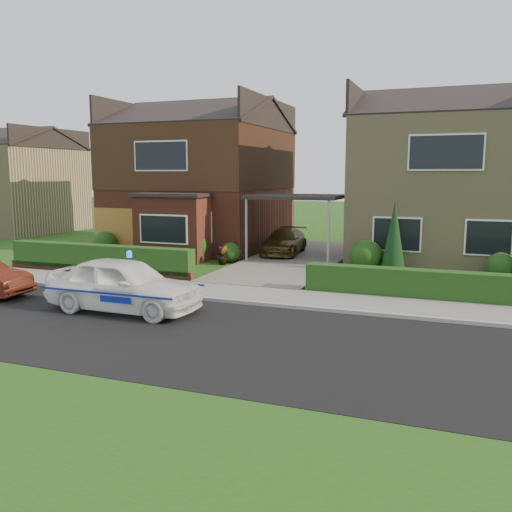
% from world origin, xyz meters
% --- Properties ---
extents(ground, '(120.00, 120.00, 0.00)m').
position_xyz_m(ground, '(0.00, 0.00, 0.00)').
color(ground, '#1D4412').
rests_on(ground, ground).
extents(road, '(60.00, 6.00, 0.02)m').
position_xyz_m(road, '(0.00, 0.00, 0.00)').
color(road, black).
rests_on(road, ground).
extents(kerb, '(60.00, 0.16, 0.12)m').
position_xyz_m(kerb, '(0.00, 3.05, 0.06)').
color(kerb, '#9E9993').
rests_on(kerb, ground).
extents(sidewalk, '(60.00, 2.00, 0.10)m').
position_xyz_m(sidewalk, '(0.00, 4.10, 0.05)').
color(sidewalk, slate).
rests_on(sidewalk, ground).
extents(driveway, '(3.80, 12.00, 0.12)m').
position_xyz_m(driveway, '(0.00, 11.00, 0.06)').
color(driveway, '#666059').
rests_on(driveway, ground).
extents(house_left, '(7.50, 9.53, 7.25)m').
position_xyz_m(house_left, '(-5.78, 13.90, 3.81)').
color(house_left, brown).
rests_on(house_left, ground).
extents(house_right, '(7.50, 8.06, 7.25)m').
position_xyz_m(house_right, '(5.80, 13.99, 3.66)').
color(house_right, tan).
rests_on(house_right, ground).
extents(carport_link, '(3.80, 3.00, 2.77)m').
position_xyz_m(carport_link, '(0.00, 10.95, 2.66)').
color(carport_link, black).
rests_on(carport_link, ground).
extents(garage_door, '(2.20, 0.10, 2.10)m').
position_xyz_m(garage_door, '(-8.25, 9.96, 1.05)').
color(garage_door, brown).
rests_on(garage_door, ground).
extents(dwarf_wall, '(7.70, 0.25, 0.36)m').
position_xyz_m(dwarf_wall, '(-5.80, 5.30, 0.18)').
color(dwarf_wall, brown).
rests_on(dwarf_wall, ground).
extents(hedge_left, '(7.50, 0.55, 0.90)m').
position_xyz_m(hedge_left, '(-5.80, 5.45, 0.00)').
color(hedge_left, '#153D13').
rests_on(hedge_left, ground).
extents(hedge_right, '(7.50, 0.55, 0.80)m').
position_xyz_m(hedge_right, '(5.80, 5.35, 0.00)').
color(hedge_right, '#153D13').
rests_on(hedge_right, ground).
extents(shrub_left_far, '(1.08, 1.08, 1.08)m').
position_xyz_m(shrub_left_far, '(-8.50, 9.50, 0.54)').
color(shrub_left_far, '#153D13').
rests_on(shrub_left_far, ground).
extents(shrub_left_mid, '(1.32, 1.32, 1.32)m').
position_xyz_m(shrub_left_mid, '(-4.00, 9.30, 0.66)').
color(shrub_left_mid, '#153D13').
rests_on(shrub_left_mid, ground).
extents(shrub_left_near, '(0.84, 0.84, 0.84)m').
position_xyz_m(shrub_left_near, '(-2.40, 9.60, 0.42)').
color(shrub_left_near, '#153D13').
rests_on(shrub_left_near, ground).
extents(shrub_right_near, '(1.20, 1.20, 1.20)m').
position_xyz_m(shrub_right_near, '(3.20, 9.40, 0.60)').
color(shrub_right_near, '#153D13').
rests_on(shrub_right_near, ground).
extents(shrub_right_mid, '(0.96, 0.96, 0.96)m').
position_xyz_m(shrub_right_mid, '(7.80, 9.50, 0.48)').
color(shrub_right_mid, '#153D13').
rests_on(shrub_right_mid, ground).
extents(conifer_a, '(0.90, 0.90, 2.60)m').
position_xyz_m(conifer_a, '(4.20, 9.20, 1.30)').
color(conifer_a, black).
rests_on(conifer_a, ground).
extents(neighbour_left, '(6.50, 7.00, 5.20)m').
position_xyz_m(neighbour_left, '(-20.00, 16.00, 2.60)').
color(neighbour_left, tan).
rests_on(neighbour_left, ground).
extents(police_car, '(3.91, 4.28, 1.61)m').
position_xyz_m(police_car, '(-1.88, 1.20, 0.72)').
color(police_car, white).
rests_on(police_car, ground).
extents(driveway_car, '(1.80, 3.84, 1.08)m').
position_xyz_m(driveway_car, '(-0.85, 12.05, 0.66)').
color(driveway_car, brown).
rests_on(driveway_car, driveway).
extents(potted_plant_a, '(0.49, 0.43, 0.79)m').
position_xyz_m(potted_plant_a, '(-8.48, 7.60, 0.39)').
color(potted_plant_a, gray).
rests_on(potted_plant_a, ground).
extents(potted_plant_b, '(0.53, 0.53, 0.75)m').
position_xyz_m(potted_plant_b, '(-2.50, 9.00, 0.38)').
color(potted_plant_b, gray).
rests_on(potted_plant_b, ground).
extents(potted_plant_c, '(0.42, 0.42, 0.73)m').
position_xyz_m(potted_plant_c, '(-2.50, 9.00, 0.36)').
color(potted_plant_c, gray).
rests_on(potted_plant_c, ground).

